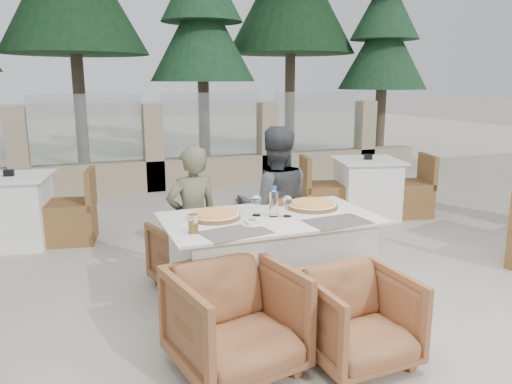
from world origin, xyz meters
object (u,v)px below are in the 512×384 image
object	(u,v)px
wine_glass_near	(287,205)
diner_left	(193,220)
armchair_near_left	(235,320)
armchair_near_right	(358,319)
water_bottle	(274,201)
beer_glass_right	(280,198)
pizza_right	(312,204)
armchair_far_left	(194,255)
bg_table_a	(13,211)
armchair_far_right	(279,242)
bg_table_b	(366,188)
pizza_left	(215,215)
diner_right	(275,207)
wine_glass_centre	(256,204)
olive_dish	(252,222)
beer_glass_left	(193,224)
dining_table	(270,265)

from	to	relation	value
wine_glass_near	diner_left	size ratio (longest dim) A/B	0.15
armchair_near_left	armchair_near_right	distance (m)	0.79
diner_left	wine_glass_near	bearing A→B (deg)	121.61
water_bottle	diner_left	size ratio (longest dim) A/B	0.19
water_bottle	beer_glass_right	xyz separation A→B (m)	(0.18, 0.29, -0.06)
pizza_right	armchair_far_left	bearing A→B (deg)	147.43
wine_glass_near	bg_table_a	bearing A→B (deg)	129.87
water_bottle	armchair_far_right	size ratio (longest dim) A/B	0.32
beer_glass_right	bg_table_a	distance (m)	3.16
armchair_far_left	bg_table_b	distance (m)	3.05
pizza_left	diner_left	size ratio (longest dim) A/B	0.31
pizza_left	diner_right	distance (m)	0.78
armchair_far_right	bg_table_a	bearing A→B (deg)	-33.06
armchair_far_left	armchair_near_right	world-z (taller)	armchair_near_right
pizza_left	wine_glass_centre	bearing A→B (deg)	-7.27
olive_dish	wine_glass_centre	bearing A→B (deg)	61.93
wine_glass_centre	diner_right	xyz separation A→B (m)	(0.34, 0.45, -0.16)
wine_glass_centre	armchair_far_right	xyz separation A→B (m)	(0.44, 0.57, -0.53)
beer_glass_right	beer_glass_left	bearing A→B (deg)	-150.13
pizza_right	diner_right	world-z (taller)	diner_right
pizza_left	armchair_near_right	bearing A→B (deg)	-55.93
dining_table	water_bottle	xyz separation A→B (m)	(0.03, 0.01, 0.50)
beer_glass_left	olive_dish	xyz separation A→B (m)	(0.44, 0.04, -0.04)
olive_dish	armchair_near_right	bearing A→B (deg)	-57.27
armchair_far_left	water_bottle	bearing A→B (deg)	109.20
wine_glass_near	diner_right	size ratio (longest dim) A/B	0.13
beer_glass_left	bg_table_b	bearing A→B (deg)	38.67
bg_table_a	pizza_left	bearing A→B (deg)	-45.81
pizza_left	beer_glass_right	distance (m)	0.64
wine_glass_near	armchair_near_right	xyz separation A→B (m)	(0.13, -0.83, -0.57)
wine_glass_near	diner_left	distance (m)	0.90
pizza_left	armchair_far_right	xyz separation A→B (m)	(0.76, 0.53, -0.46)
wine_glass_near	armchair_near_right	world-z (taller)	wine_glass_near
dining_table	water_bottle	size ratio (longest dim) A/B	6.81
wine_glass_near	bg_table_b	xyz separation A→B (m)	(2.13, 2.16, -0.48)
olive_dish	armchair_near_right	xyz separation A→B (m)	(0.46, -0.71, -0.50)
olive_dish	armchair_far_left	bearing A→B (deg)	105.73
pizza_left	armchair_far_left	size ratio (longest dim) A/B	0.59
pizza_right	bg_table_a	xyz separation A→B (m)	(-2.42, 2.37, -0.41)
armchair_near_left	bg_table_b	distance (m)	3.93
pizza_left	water_bottle	bearing A→B (deg)	-13.62
beer_glass_right	armchair_near_right	bearing A→B (deg)	-87.57
pizza_left	diner_left	xyz separation A→B (m)	(-0.05, 0.51, -0.17)
beer_glass_left	armchair_near_right	world-z (taller)	beer_glass_left
pizza_right	armchair_near_right	size ratio (longest dim) A/B	0.64
armchair_near_left	diner_right	xyz separation A→B (m)	(0.76, 1.20, 0.37)
water_bottle	armchair_near_right	world-z (taller)	water_bottle
armchair_far_left	olive_dish	bearing A→B (deg)	90.35
pizza_left	pizza_right	world-z (taller)	pizza_right
beer_glass_right	diner_left	bearing A→B (deg)	153.98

